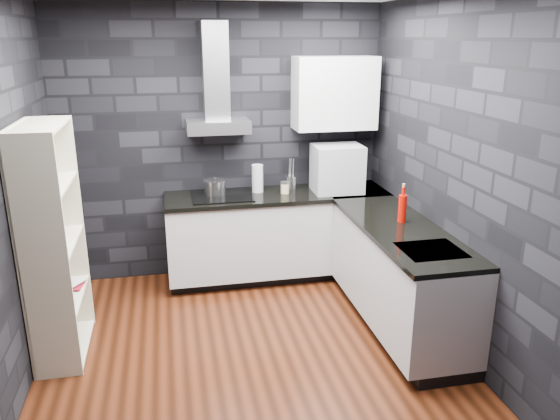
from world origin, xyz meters
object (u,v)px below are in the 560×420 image
object	(u,v)px
storage_jar	(285,188)
fruit_bowl	(51,242)
appliance_garage	(337,169)
pot	(215,188)
red_bottle	(402,209)
utensil_crock	(291,183)
glass_vase	(258,178)
bookshelf	(53,244)

from	to	relation	value
storage_jar	fruit_bowl	bearing A→B (deg)	-152.01
appliance_garage	fruit_bowl	world-z (taller)	appliance_garage
pot	red_bottle	distance (m)	1.84
storage_jar	utensil_crock	bearing A→B (deg)	55.08
utensil_crock	storage_jar	bearing A→B (deg)	-124.92
utensil_crock	appliance_garage	size ratio (longest dim) A/B	0.28
glass_vase	appliance_garage	bearing A→B (deg)	-9.89
bookshelf	red_bottle	bearing A→B (deg)	-9.86
glass_vase	utensil_crock	distance (m)	0.35
appliance_garage	storage_jar	bearing A→B (deg)	178.15
storage_jar	red_bottle	distance (m)	1.30
glass_vase	red_bottle	bearing A→B (deg)	-48.42
pot	bookshelf	bearing A→B (deg)	-140.68
bookshelf	fruit_bowl	size ratio (longest dim) A/B	7.58
appliance_garage	red_bottle	world-z (taller)	appliance_garage
utensil_crock	bookshelf	bearing A→B (deg)	-151.72
utensil_crock	appliance_garage	xyz separation A→B (m)	(0.43, -0.16, 0.16)
fruit_bowl	appliance_garage	bearing A→B (deg)	22.26
red_bottle	fruit_bowl	distance (m)	2.76
pot	utensil_crock	size ratio (longest dim) A/B	1.54
glass_vase	fruit_bowl	xyz separation A→B (m)	(-1.74, -1.17, -0.10)
glass_vase	storage_jar	distance (m)	0.29
glass_vase	red_bottle	distance (m)	1.55
pot	bookshelf	world-z (taller)	bookshelf
glass_vase	utensil_crock	world-z (taller)	glass_vase
glass_vase	bookshelf	size ratio (longest dim) A/B	0.15
pot	appliance_garage	size ratio (longest dim) A/B	0.44
utensil_crock	fruit_bowl	size ratio (longest dim) A/B	0.57
fruit_bowl	red_bottle	bearing A→B (deg)	0.19
red_bottle	bookshelf	distance (m)	2.77
utensil_crock	red_bottle	size ratio (longest dim) A/B	0.58
appliance_garage	bookshelf	size ratio (longest dim) A/B	0.27
utensil_crock	bookshelf	xyz separation A→B (m)	(-2.08, -1.12, -0.07)
utensil_crock	pot	bearing A→B (deg)	-176.52
storage_jar	fruit_bowl	world-z (taller)	storage_jar
utensil_crock	appliance_garage	world-z (taller)	appliance_garage
glass_vase	bookshelf	distance (m)	2.06
pot	storage_jar	xyz separation A→B (m)	(0.68, -0.08, -0.02)
pot	bookshelf	size ratio (longest dim) A/B	0.12
pot	utensil_crock	world-z (taller)	same
pot	storage_jar	bearing A→B (deg)	-6.88
glass_vase	bookshelf	world-z (taller)	bookshelf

